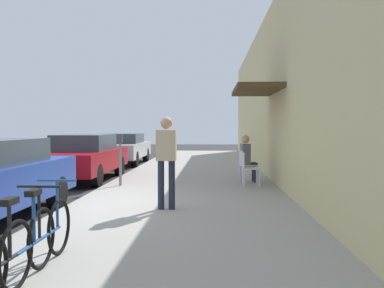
{
  "coord_description": "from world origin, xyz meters",
  "views": [
    {
      "loc": [
        2.81,
        -7.67,
        1.64
      ],
      "look_at": [
        2.0,
        8.93,
        0.93
      ],
      "focal_mm": 37.66,
      "sensor_mm": 36.0,
      "label": 1
    }
  ],
  "objects_px": {
    "bicycle_1": "(41,236)",
    "parked_car_1": "(84,157)",
    "parked_car_2": "(123,148)",
    "seated_patron_1": "(248,157)",
    "cafe_chair_0": "(248,167)",
    "cafe_chair_1": "(245,164)",
    "bicycle_0": "(18,250)",
    "pedestrian_standing": "(166,155)",
    "parking_meter": "(120,156)"
  },
  "relations": [
    {
      "from": "cafe_chair_1",
      "to": "bicycle_0",
      "type": "bearing_deg",
      "value": -110.21
    },
    {
      "from": "cafe_chair_0",
      "to": "bicycle_1",
      "type": "bearing_deg",
      "value": -114.17
    },
    {
      "from": "bicycle_1",
      "to": "seated_patron_1",
      "type": "height_order",
      "value": "seated_patron_1"
    },
    {
      "from": "parked_car_2",
      "to": "seated_patron_1",
      "type": "bearing_deg",
      "value": -52.95
    },
    {
      "from": "parking_meter",
      "to": "pedestrian_standing",
      "type": "distance_m",
      "value": 3.32
    },
    {
      "from": "parked_car_2",
      "to": "pedestrian_standing",
      "type": "bearing_deg",
      "value": -73.29
    },
    {
      "from": "bicycle_1",
      "to": "parked_car_2",
      "type": "bearing_deg",
      "value": 98.87
    },
    {
      "from": "parked_car_2",
      "to": "parking_meter",
      "type": "distance_m",
      "value": 7.48
    },
    {
      "from": "parking_meter",
      "to": "parked_car_1",
      "type": "bearing_deg",
      "value": 130.2
    },
    {
      "from": "parked_car_1",
      "to": "parking_meter",
      "type": "xyz_separation_m",
      "value": [
        1.55,
        -1.83,
        0.16
      ]
    },
    {
      "from": "cafe_chair_0",
      "to": "pedestrian_standing",
      "type": "xyz_separation_m",
      "value": [
        -1.76,
        -2.89,
        0.5
      ]
    },
    {
      "from": "parked_car_1",
      "to": "cafe_chair_1",
      "type": "distance_m",
      "value": 4.94
    },
    {
      "from": "parked_car_2",
      "to": "seated_patron_1",
      "type": "height_order",
      "value": "seated_patron_1"
    },
    {
      "from": "cafe_chair_0",
      "to": "pedestrian_standing",
      "type": "relative_size",
      "value": 0.51
    },
    {
      "from": "parked_car_2",
      "to": "bicycle_1",
      "type": "distance_m",
      "value": 13.63
    },
    {
      "from": "parked_car_2",
      "to": "cafe_chair_0",
      "type": "relative_size",
      "value": 5.06
    },
    {
      "from": "parked_car_2",
      "to": "cafe_chair_1",
      "type": "xyz_separation_m",
      "value": [
        4.84,
        -6.5,
        -0.08
      ]
    },
    {
      "from": "seated_patron_1",
      "to": "pedestrian_standing",
      "type": "xyz_separation_m",
      "value": [
        -1.82,
        -3.77,
        0.3
      ]
    },
    {
      "from": "seated_patron_1",
      "to": "bicycle_0",
      "type": "bearing_deg",
      "value": -110.59
    },
    {
      "from": "parking_meter",
      "to": "pedestrian_standing",
      "type": "bearing_deg",
      "value": -62.5
    },
    {
      "from": "bicycle_0",
      "to": "pedestrian_standing",
      "type": "distance_m",
      "value": 3.87
    },
    {
      "from": "bicycle_1",
      "to": "cafe_chair_1",
      "type": "xyz_separation_m",
      "value": [
        2.74,
        6.97,
        0.14
      ]
    },
    {
      "from": "parking_meter",
      "to": "bicycle_1",
      "type": "height_order",
      "value": "parking_meter"
    },
    {
      "from": "bicycle_1",
      "to": "parking_meter",
      "type": "bearing_deg",
      "value": 95.13
    },
    {
      "from": "bicycle_0",
      "to": "seated_patron_1",
      "type": "bearing_deg",
      "value": 69.41
    },
    {
      "from": "cafe_chair_0",
      "to": "seated_patron_1",
      "type": "relative_size",
      "value": 0.67
    },
    {
      "from": "pedestrian_standing",
      "to": "bicycle_0",
      "type": "bearing_deg",
      "value": -104.9
    },
    {
      "from": "parked_car_1",
      "to": "cafe_chair_0",
      "type": "relative_size",
      "value": 5.06
    },
    {
      "from": "parked_car_1",
      "to": "parking_meter",
      "type": "distance_m",
      "value": 2.41
    },
    {
      "from": "bicycle_1",
      "to": "cafe_chair_1",
      "type": "bearing_deg",
      "value": 68.55
    },
    {
      "from": "pedestrian_standing",
      "to": "parked_car_2",
      "type": "bearing_deg",
      "value": 106.71
    },
    {
      "from": "parked_car_1",
      "to": "cafe_chair_0",
      "type": "height_order",
      "value": "parked_car_1"
    },
    {
      "from": "parked_car_2",
      "to": "cafe_chair_1",
      "type": "relative_size",
      "value": 5.06
    },
    {
      "from": "bicycle_0",
      "to": "pedestrian_standing",
      "type": "relative_size",
      "value": 1.01
    },
    {
      "from": "bicycle_1",
      "to": "cafe_chair_1",
      "type": "distance_m",
      "value": 7.49
    },
    {
      "from": "parked_car_1",
      "to": "bicycle_0",
      "type": "height_order",
      "value": "parked_car_1"
    },
    {
      "from": "parked_car_2",
      "to": "parking_meter",
      "type": "bearing_deg",
      "value": -78.04
    },
    {
      "from": "bicycle_1",
      "to": "pedestrian_standing",
      "type": "height_order",
      "value": "pedestrian_standing"
    },
    {
      "from": "parked_car_1",
      "to": "pedestrian_standing",
      "type": "distance_m",
      "value": 5.69
    },
    {
      "from": "parked_car_2",
      "to": "cafe_chair_0",
      "type": "bearing_deg",
      "value": -56.7
    },
    {
      "from": "cafe_chair_0",
      "to": "parked_car_2",
      "type": "bearing_deg",
      "value": 123.3
    },
    {
      "from": "parked_car_2",
      "to": "bicycle_0",
      "type": "height_order",
      "value": "parked_car_2"
    },
    {
      "from": "bicycle_0",
      "to": "cafe_chair_1",
      "type": "xyz_separation_m",
      "value": [
        2.74,
        7.45,
        0.14
      ]
    },
    {
      "from": "pedestrian_standing",
      "to": "parking_meter",
      "type": "bearing_deg",
      "value": 117.5
    },
    {
      "from": "parking_meter",
      "to": "bicycle_0",
      "type": "bearing_deg",
      "value": -85.28
    },
    {
      "from": "seated_patron_1",
      "to": "pedestrian_standing",
      "type": "height_order",
      "value": "pedestrian_standing"
    },
    {
      "from": "bicycle_1",
      "to": "parked_car_1",
      "type": "bearing_deg",
      "value": 104.76
    },
    {
      "from": "parked_car_1",
      "to": "cafe_chair_1",
      "type": "relative_size",
      "value": 5.06
    },
    {
      "from": "parked_car_2",
      "to": "bicycle_0",
      "type": "bearing_deg",
      "value": -81.45
    },
    {
      "from": "parked_car_2",
      "to": "bicycle_0",
      "type": "xyz_separation_m",
      "value": [
        2.1,
        -13.95,
        -0.23
      ]
    }
  ]
}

